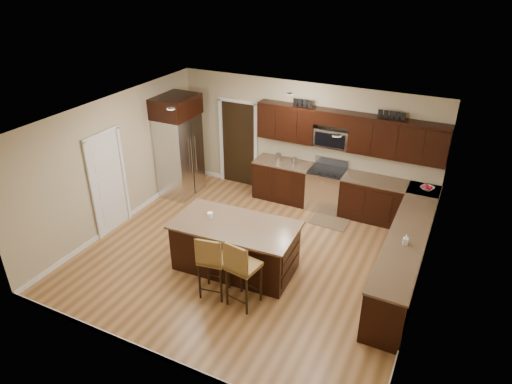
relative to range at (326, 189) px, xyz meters
The scene contains 22 objects.
floor 2.59m from the range, 105.51° to the right, with size 6.00×6.00×0.00m, color #9F6E3F.
ceiling 3.38m from the range, 105.51° to the right, with size 6.00×6.00×0.00m, color silver.
wall_back 1.15m from the range, 156.28° to the left, with size 6.00×6.00×0.00m, color tan.
wall_left 4.51m from the range, 146.33° to the right, with size 5.50×5.50×0.00m, color tan.
wall_right 3.49m from the range, 46.57° to the right, with size 5.50×5.50×0.00m, color tan.
base_cabinets 1.58m from the range, 39.46° to the right, with size 4.02×3.96×0.92m.
upper_cabinets 1.42m from the range, 20.23° to the left, with size 4.00×0.33×0.80m.
range is the anchor object (origin of this frame).
microwave 1.16m from the range, 90.00° to the left, with size 0.76×0.31×0.40m, color silver.
doorway 2.41m from the range, behind, with size 0.85×0.03×2.06m, color black.
pantry_door 4.61m from the range, 143.07° to the right, with size 0.03×0.80×2.04m, color white.
letter_decor 1.84m from the range, 31.31° to the left, with size 2.20×0.03×0.15m, color black, non-canonical shape.
island 2.93m from the range, 104.65° to the right, with size 2.23×1.24×0.92m.
stool_mid 3.76m from the range, 100.88° to the right, with size 0.51×0.51×1.17m.
stool_right 3.70m from the range, 92.77° to the right, with size 0.52×0.52×1.22m.
refrigerator 3.47m from the range, 166.45° to the right, with size 0.79×1.01×2.35m.
floor_mat 0.79m from the range, 61.84° to the right, with size 0.80×0.53×0.01m, color brown.
fruit_bowl 2.12m from the range, ahead, with size 0.26×0.26×0.06m, color silver.
soap_bottle 3.01m from the range, 47.08° to the right, with size 0.08×0.08×0.18m, color #B2B2B2.
canister_tall 1.28m from the range, behind, with size 0.12×0.12×0.19m, color silver.
canister_short 0.94m from the range, behind, with size 0.11×0.11×0.16m, color silver.
island_jar 3.13m from the range, 113.65° to the right, with size 0.10×0.10×0.10m, color white.
Camera 1 is at (3.24, -6.28, 5.07)m, focal length 32.00 mm.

